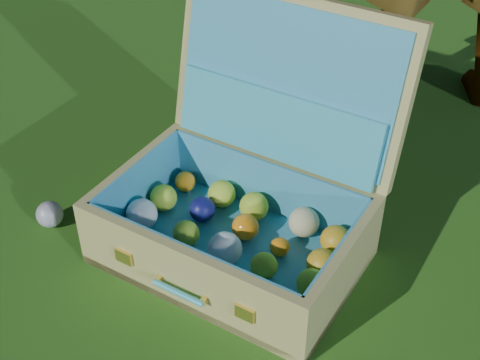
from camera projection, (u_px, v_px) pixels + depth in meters
name	position (u px, v px, depth m)	size (l,w,h in m)	color
ground	(292.00, 276.00, 1.67)	(60.00, 60.00, 0.00)	#215114
stray_ball	(50.00, 214.00, 1.80)	(0.07, 0.07, 0.07)	teal
suitcase	(251.00, 187.00, 1.68)	(0.76, 0.71, 0.60)	tan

